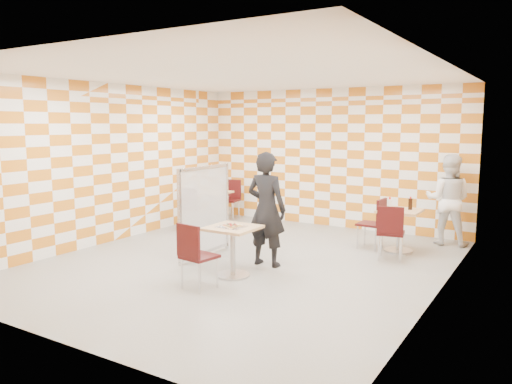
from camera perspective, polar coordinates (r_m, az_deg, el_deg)
room_shell at (r=8.38m, az=0.64°, el=2.69°), size 7.00×7.00×7.00m
main_table at (r=7.39m, az=-2.69°, el=-5.80°), size 0.70×0.70×0.75m
second_table at (r=9.16m, az=16.06°, el=-3.44°), size 0.70×0.70×0.75m
empty_table at (r=11.18m, az=-4.99°, el=-1.16°), size 0.70×0.70×0.75m
chair_main_front at (r=6.82m, az=-7.07°, el=-6.73°), size 0.48×0.49×0.92m
chair_second_front at (r=8.48m, az=15.13°, el=-4.05°), size 0.49×0.50×0.92m
chair_second_side at (r=9.20m, az=13.50°, el=-3.08°), size 0.45×0.44×0.92m
chair_empty_near at (r=10.58m, az=-7.68°, el=-1.52°), size 0.56×0.57×0.92m
chair_empty_far at (r=11.85m, az=-2.88°, el=-0.45°), size 0.48×0.49×0.92m
partition at (r=8.47m, az=-5.89°, el=-2.14°), size 0.08×1.38×1.55m
man_dark at (r=7.87m, az=1.20°, el=-1.98°), size 0.66×0.44×1.82m
man_white at (r=9.93m, az=21.10°, el=-0.82°), size 0.86×0.70×1.69m
pizza_on_foil at (r=7.32m, az=-2.77°, el=-3.86°), size 0.40×0.40×0.04m
sport_bottle at (r=9.21m, az=15.04°, el=-1.25°), size 0.06×0.06×0.20m
soda_bottle at (r=9.15m, az=17.22°, el=-1.31°), size 0.07×0.07×0.23m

